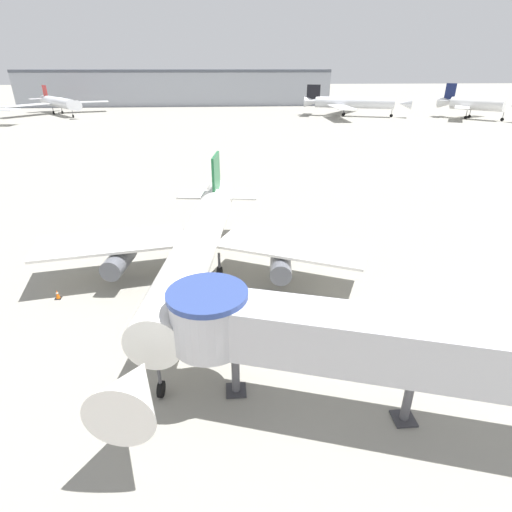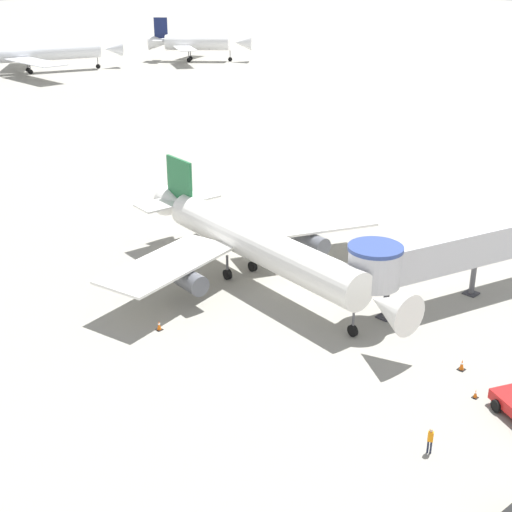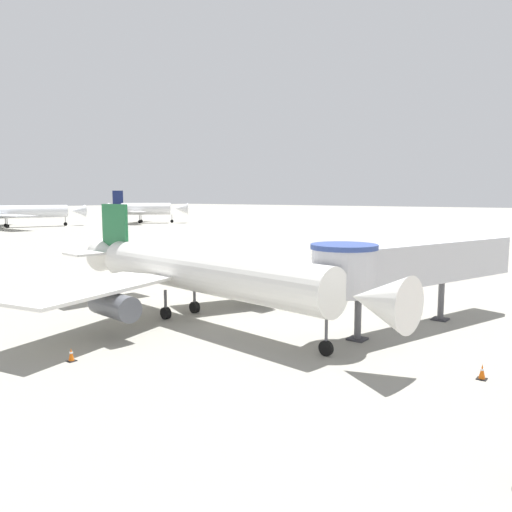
{
  "view_description": "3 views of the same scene",
  "coord_description": "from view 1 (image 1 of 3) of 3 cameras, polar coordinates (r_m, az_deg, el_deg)",
  "views": [
    {
      "loc": [
        2.51,
        -26.23,
        16.25
      ],
      "look_at": [
        4.82,
        2.66,
        2.41
      ],
      "focal_mm": 28.0,
      "sensor_mm": 36.0,
      "label": 1
    },
    {
      "loc": [
        -38.79,
        -36.51,
        25.69
      ],
      "look_at": [
        -4.25,
        -2.51,
        5.17
      ],
      "focal_mm": 50.0,
      "sensor_mm": 36.0,
      "label": 2
    },
    {
      "loc": [
        -25.8,
        -22.98,
        9.1
      ],
      "look_at": [
        0.84,
        -2.87,
        5.08
      ],
      "focal_mm": 35.0,
      "sensor_mm": 36.0,
      "label": 3
    }
  ],
  "objects": [
    {
      "name": "ground_plane",
      "position": [
        30.95,
        -8.59,
        -6.46
      ],
      "size": [
        800.0,
        800.0,
        0.0
      ],
      "primitive_type": "plane",
      "color": "gray"
    },
    {
      "name": "main_airplane",
      "position": [
        31.07,
        -8.43,
        1.18
      ],
      "size": [
        27.4,
        30.71,
        8.41
      ],
      "rotation": [
        0.0,
        0.0,
        -0.13
      ],
      "color": "white",
      "rests_on": "ground_plane"
    },
    {
      "name": "jet_bridge",
      "position": [
        19.85,
        10.49,
        -11.21
      ],
      "size": [
        18.62,
        8.35,
        6.2
      ],
      "rotation": [
        0.0,
        0.0,
        -0.3
      ],
      "color": "#B7B7BC",
      "rests_on": "ground_plane"
    },
    {
      "name": "traffic_cone_port_wing",
      "position": [
        34.39,
        -26.51,
        -4.94
      ],
      "size": [
        0.46,
        0.46,
        0.76
      ],
      "color": "black",
      "rests_on": "ground_plane"
    },
    {
      "name": "background_jet_black_tail",
      "position": [
        154.57,
        13.49,
        20.52
      ],
      "size": [
        36.57,
        38.28,
        10.28
      ],
      "rotation": [
        0.0,
        0.0,
        1.24
      ],
      "color": "silver",
      "rests_on": "ground_plane"
    },
    {
      "name": "background_jet_navy_tail",
      "position": [
        160.04,
        28.87,
        18.49
      ],
      "size": [
        22.43,
        22.54,
        10.93
      ],
      "rotation": [
        0.0,
        0.0,
        0.74
      ],
      "color": "white",
      "rests_on": "ground_plane"
    },
    {
      "name": "background_jet_red_tail",
      "position": [
        171.85,
        -26.44,
        19.06
      ],
      "size": [
        33.2,
        32.56,
        9.64
      ],
      "rotation": [
        0.0,
        0.0,
        0.64
      ],
      "color": "silver",
      "rests_on": "ground_plane"
    },
    {
      "name": "terminal_building",
      "position": [
        202.39,
        -11.02,
        22.61
      ],
      "size": [
        135.42,
        26.55,
        14.89
      ],
      "color": "#999EA8",
      "rests_on": "ground_plane"
    }
  ]
}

